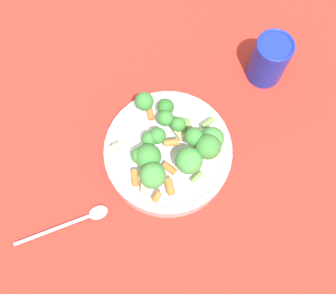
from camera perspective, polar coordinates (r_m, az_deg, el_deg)
The scene contains 5 objects.
ground_plane at distance 0.77m, azimuth 0.00°, elevation -1.42°, with size 3.00×3.00×0.00m, color #B72D23.
bowl at distance 0.74m, azimuth 0.00°, elevation -0.79°, with size 0.24×0.24×0.05m.
pasta_salad at distance 0.68m, azimuth 0.98°, elevation 0.01°, with size 0.20×0.18×0.07m.
cup at distance 0.82m, azimuth 14.51°, elevation 12.21°, with size 0.07×0.07×0.11m.
spoon at distance 0.76m, azimuth -12.82°, elevation -10.28°, with size 0.18×0.03×0.01m.
Camera 1 is at (-0.10, -0.20, 0.74)m, focal length 42.00 mm.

